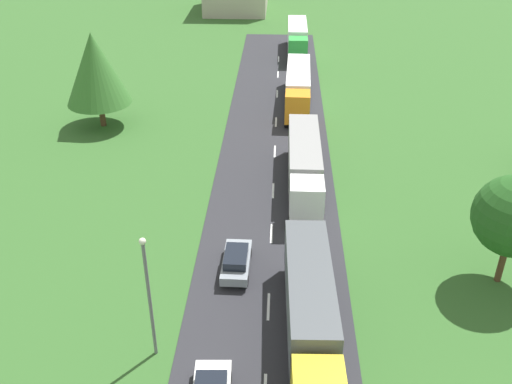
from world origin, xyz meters
name	(u,v)px	position (x,y,z in m)	size (l,w,h in m)	color
truck_second	(311,309)	(2.34, 31.39, 2.20)	(2.84, 13.24, 3.78)	yellow
truck_third	(305,164)	(2.47, 48.53, 2.16)	(2.50, 13.25, 3.63)	white
truck_fourth	(298,86)	(2.25, 66.53, 2.13)	(2.83, 13.55, 3.56)	orange
truck_fifth	(297,38)	(2.46, 85.07, 2.22)	(2.50, 11.78, 3.79)	green
car_fourth	(236,261)	(-2.19, 37.28, 0.84)	(1.81, 4.29, 1.51)	#8C939E
lamppost_second	(149,292)	(-6.05, 29.96, 4.30)	(0.36, 0.36, 7.66)	slate
tree_oak	(95,69)	(-17.37, 60.03, 5.90)	(6.28, 6.28, 9.37)	#513823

